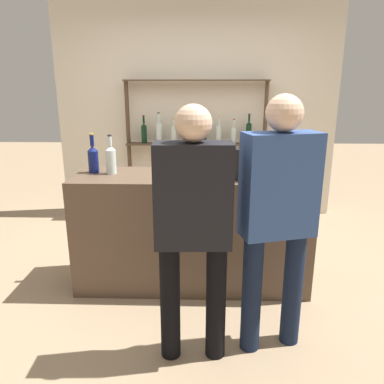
# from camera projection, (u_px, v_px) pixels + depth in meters

# --- Properties ---
(ground_plane) EXTENTS (16.00, 16.00, 0.00)m
(ground_plane) POSITION_uv_depth(u_px,v_px,m) (192.00, 281.00, 3.32)
(ground_plane) COLOR #9E8466
(bar_counter) EXTENTS (1.93, 0.61, 0.97)m
(bar_counter) POSITION_uv_depth(u_px,v_px,m) (192.00, 230.00, 3.19)
(bar_counter) COLOR brown
(bar_counter) RESTS_ON ground_plane
(back_wall) EXTENTS (3.53, 0.12, 2.80)m
(back_wall) POSITION_uv_depth(u_px,v_px,m) (196.00, 107.00, 4.76)
(back_wall) COLOR beige
(back_wall) RESTS_ON ground_plane
(back_shelf) EXTENTS (1.76, 0.18, 1.73)m
(back_shelf) POSITION_uv_depth(u_px,v_px,m) (195.00, 130.00, 4.66)
(back_shelf) COLOR #4C3828
(back_shelf) RESTS_ON ground_plane
(counter_bottle_0) EXTENTS (0.08, 0.08, 0.32)m
(counter_bottle_0) POSITION_uv_depth(u_px,v_px,m) (111.00, 159.00, 3.06)
(counter_bottle_0) COLOR silver
(counter_bottle_0) RESTS_ON bar_counter
(counter_bottle_1) EXTENTS (0.07, 0.07, 0.31)m
(counter_bottle_1) POSITION_uv_depth(u_px,v_px,m) (275.00, 162.00, 2.96)
(counter_bottle_1) COLOR silver
(counter_bottle_1) RESTS_ON bar_counter
(counter_bottle_2) EXTENTS (0.09, 0.09, 0.33)m
(counter_bottle_2) POSITION_uv_depth(u_px,v_px,m) (93.00, 158.00, 3.10)
(counter_bottle_2) COLOR #0F1956
(counter_bottle_2) RESTS_ON bar_counter
(wine_glass) EXTENTS (0.09, 0.09, 0.17)m
(wine_glass) POSITION_uv_depth(u_px,v_px,m) (222.00, 157.00, 3.13)
(wine_glass) COLOR silver
(wine_glass) RESTS_ON bar_counter
(ice_bucket) EXTENTS (0.21, 0.21, 0.24)m
(ice_bucket) POSITION_uv_depth(u_px,v_px,m) (246.00, 164.00, 2.88)
(ice_bucket) COLOR black
(ice_bucket) RESTS_ON bar_counter
(cork_jar) EXTENTS (0.11, 0.11, 0.15)m
(cork_jar) POSITION_uv_depth(u_px,v_px,m) (173.00, 163.00, 3.16)
(cork_jar) COLOR silver
(cork_jar) RESTS_ON bar_counter
(customer_right) EXTENTS (0.49, 0.31, 1.63)m
(customer_right) POSITION_uv_depth(u_px,v_px,m) (278.00, 209.00, 2.26)
(customer_right) COLOR #121C33
(customer_right) RESTS_ON ground_plane
(customer_center) EXTENTS (0.45, 0.21, 1.58)m
(customer_center) POSITION_uv_depth(u_px,v_px,m) (193.00, 220.00, 2.17)
(customer_center) COLOR black
(customer_center) RESTS_ON ground_plane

